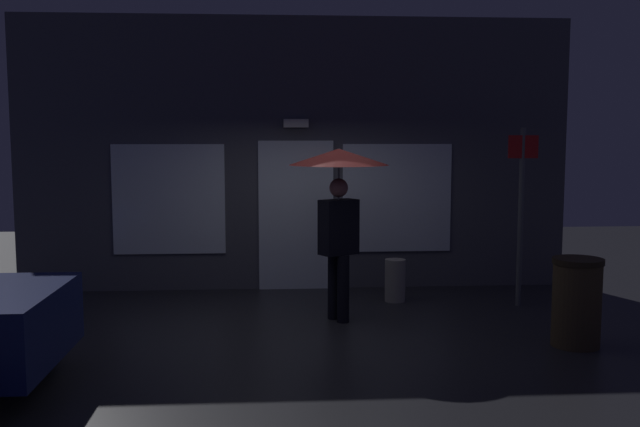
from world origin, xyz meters
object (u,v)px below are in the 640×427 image
Objects in this scene: street_sign_post at (521,206)px; trash_bin at (577,302)px; person_with_umbrella at (339,182)px; sidewalk_bollard at (395,280)px.

street_sign_post is 2.47× the size of trash_bin.
sidewalk_bollard is (0.88, 0.96, -1.41)m from person_with_umbrella.
trash_bin is at bearing -90.72° from street_sign_post.
street_sign_post is at bearing 89.28° from trash_bin.
sidewalk_bollard is 0.61× the size of trash_bin.
sidewalk_bollard is at bearing 167.85° from street_sign_post.
person_with_umbrella is 2.20× the size of trash_bin.
trash_bin is (-0.02, -1.86, -0.86)m from street_sign_post.
person_with_umbrella is 2.59m from street_sign_post.
sidewalk_bollard is 2.72m from trash_bin.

